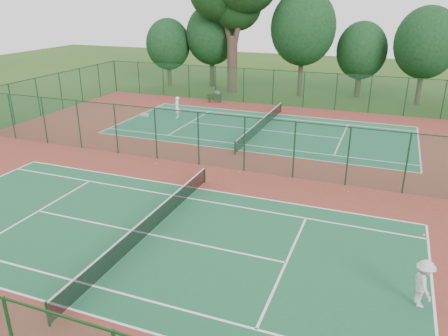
{
  "coord_description": "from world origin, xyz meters",
  "views": [
    {
      "loc": [
        9.5,
        -24.04,
        10.12
      ],
      "look_at": [
        1.67,
        -3.8,
        1.6
      ],
      "focal_mm": 35.0,
      "sensor_mm": 36.0,
      "label": 1
    }
  ],
  "objects_px": {
    "trash_bin": "(217,96)",
    "bench": "(215,98)",
    "player_far": "(177,107)",
    "kit_bag": "(145,115)",
    "player_near": "(423,284)"
  },
  "relations": [
    {
      "from": "player_near",
      "to": "bench",
      "type": "bearing_deg",
      "value": 16.0
    },
    {
      "from": "player_far",
      "to": "kit_bag",
      "type": "relative_size",
      "value": 2.63
    },
    {
      "from": "bench",
      "to": "player_near",
      "type": "bearing_deg",
      "value": -70.16
    },
    {
      "from": "player_near",
      "to": "bench",
      "type": "distance_m",
      "value": 32.65
    },
    {
      "from": "trash_bin",
      "to": "bench",
      "type": "distance_m",
      "value": 0.73
    },
    {
      "from": "player_near",
      "to": "player_far",
      "type": "distance_m",
      "value": 27.92
    },
    {
      "from": "player_near",
      "to": "bench",
      "type": "height_order",
      "value": "player_near"
    },
    {
      "from": "trash_bin",
      "to": "bench",
      "type": "bearing_deg",
      "value": -89.31
    },
    {
      "from": "player_near",
      "to": "bench",
      "type": "relative_size",
      "value": 1.2
    },
    {
      "from": "trash_bin",
      "to": "kit_bag",
      "type": "distance_m",
      "value": 9.03
    },
    {
      "from": "bench",
      "to": "kit_bag",
      "type": "xyz_separation_m",
      "value": [
        -3.84,
        -7.43,
        -0.32
      ]
    },
    {
      "from": "kit_bag",
      "to": "bench",
      "type": "bearing_deg",
      "value": 63.29
    },
    {
      "from": "player_far",
      "to": "bench",
      "type": "height_order",
      "value": "player_far"
    },
    {
      "from": "player_far",
      "to": "bench",
      "type": "bearing_deg",
      "value": 155.44
    },
    {
      "from": "player_near",
      "to": "player_far",
      "type": "relative_size",
      "value": 0.95
    }
  ]
}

